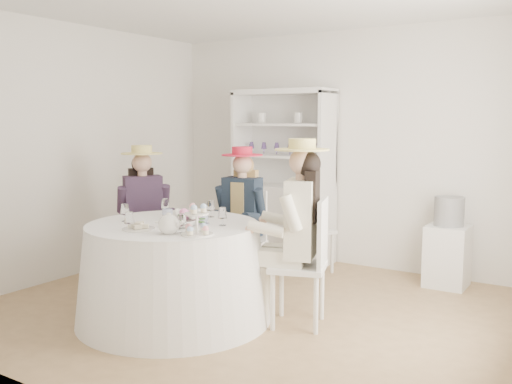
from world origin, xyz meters
The scene contains 21 objects.
ground centered at (0.00, 0.00, 0.00)m, with size 4.50×4.50×0.00m, color olive.
wall_back centered at (0.00, 2.00, 1.35)m, with size 4.50×4.50×0.00m, color white.
wall_front centered at (0.00, -2.00, 1.35)m, with size 4.50×4.50×0.00m, color white.
wall_left centered at (-2.25, 0.00, 1.35)m, with size 4.50×4.50×0.00m, color white.
tea_table centered at (-0.40, -0.56, 0.41)m, with size 1.64×1.64×0.83m.
hutch centered at (-0.67, 1.77, 0.73)m, with size 1.35×0.83×2.04m.
side_table centered at (1.29, 1.69, 0.31)m, with size 0.40×0.40×0.62m, color silver.
hatbox centered at (1.29, 1.69, 0.77)m, with size 0.29×0.29×0.29m, color black.
guest_left centered at (-1.28, 0.01, 0.81)m, with size 0.62×0.58×1.44m.
guest_mid centered at (-0.43, 0.49, 0.81)m, with size 0.53×0.54×1.42m.
guest_right centered at (0.54, -0.11, 0.87)m, with size 0.63×0.58×1.54m.
spare_chair centered at (-0.16, 1.38, 0.53)m, with size 0.55×0.55×0.99m.
teacup_a centered at (-0.61, -0.40, 0.87)m, with size 0.10×0.10×0.08m, color white.
teacup_b centered at (-0.48, -0.30, 0.86)m, with size 0.07×0.07×0.06m, color white.
teacup_c centered at (-0.17, -0.45, 0.86)m, with size 0.09×0.09×0.07m, color white.
flower_bowl centered at (-0.21, -0.65, 0.85)m, with size 0.22×0.22×0.06m, color white.
flower_arrangement centered at (-0.19, -0.61, 0.93)m, with size 0.21×0.20×0.08m.
table_teapot centered at (-0.14, -0.90, 0.90)m, with size 0.23×0.16×0.17m.
sandwich_plate centered at (-0.45, -0.91, 0.84)m, with size 0.26×0.26×0.06m.
cupcake_stand centered at (0.07, -0.82, 0.91)m, with size 0.24×0.24×0.23m.
stemware_set centered at (-0.40, -0.56, 0.90)m, with size 0.89×0.93×0.15m.
Camera 1 is at (2.72, -4.12, 1.69)m, focal length 40.00 mm.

